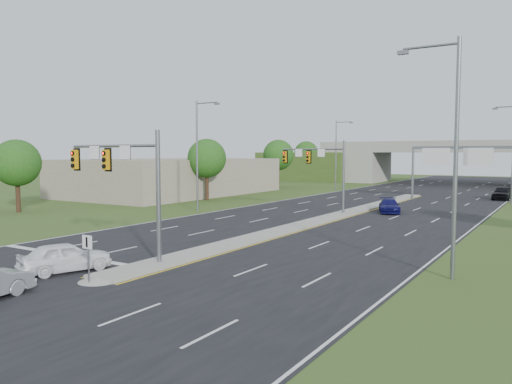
{
  "coord_description": "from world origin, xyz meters",
  "views": [
    {
      "loc": [
        17.82,
        -19.0,
        5.8
      ],
      "look_at": [
        -1.3,
        11.56,
        3.0
      ],
      "focal_mm": 35.0,
      "sensor_mm": 36.0,
      "label": 1
    }
  ],
  "objects": [
    {
      "name": "road",
      "position": [
        0.0,
        35.0,
        0.01
      ],
      "size": [
        24.0,
        160.0,
        0.02
      ],
      "primitive_type": "cube",
      "color": "black",
      "rests_on": "ground"
    },
    {
      "name": "car_far_b",
      "position": [
        3.17,
        29.0,
        0.69
      ],
      "size": [
        3.38,
        4.99,
        1.34
      ],
      "primitive_type": "imported",
      "rotation": [
        0.0,
        0.0,
        0.36
      ],
      "color": "#0D0D4F",
      "rests_on": "road"
    },
    {
      "name": "median_nose",
      "position": [
        0.0,
        -4.0,
        0.1
      ],
      "size": [
        2.0,
        2.0,
        0.16
      ],
      "primitive_type": "cone",
      "color": "gray",
      "rests_on": "road"
    },
    {
      "name": "car_far_c",
      "position": [
        11.0,
        50.18,
        0.87
      ],
      "size": [
        2.16,
        5.05,
        1.7
      ],
      "primitive_type": "imported",
      "rotation": [
        0.0,
        0.0,
        -0.03
      ],
      "color": "black",
      "rests_on": "road"
    },
    {
      "name": "overpass",
      "position": [
        0.0,
        80.0,
        3.55
      ],
      "size": [
        80.0,
        14.0,
        8.1
      ],
      "color": "gray",
      "rests_on": "ground"
    },
    {
      "name": "car_white",
      "position": [
        -2.78,
        -3.62,
        0.76
      ],
      "size": [
        3.14,
        4.69,
        1.48
      ],
      "primitive_type": "imported",
      "rotation": [
        0.0,
        0.0,
        2.79
      ],
      "color": "white",
      "rests_on": "road"
    },
    {
      "name": "tree_l_mid",
      "position": [
        -24.0,
        55.0,
        5.51
      ],
      "size": [
        5.2,
        5.2,
        8.12
      ],
      "color": "#382316",
      "rests_on": "ground"
    },
    {
      "name": "tree_back_a",
      "position": [
        -38.0,
        94.0,
        5.84
      ],
      "size": [
        6.0,
        6.0,
        8.85
      ],
      "color": "#382316",
      "rests_on": "ground"
    },
    {
      "name": "median",
      "position": [
        0.0,
        23.0,
        0.1
      ],
      "size": [
        2.0,
        54.0,
        0.16
      ],
      "primitive_type": "cube",
      "color": "gray",
      "rests_on": "road"
    },
    {
      "name": "lane_markings",
      "position": [
        -0.6,
        28.91,
        0.02
      ],
      "size": [
        23.72,
        160.0,
        0.01
      ],
      "color": "gold",
      "rests_on": "road"
    },
    {
      "name": "tree_l_close",
      "position": [
        -28.0,
        10.0,
        4.85
      ],
      "size": [
        4.6,
        4.6,
        7.17
      ],
      "color": "#382316",
      "rests_on": "ground"
    },
    {
      "name": "keep_right_sign",
      "position": [
        0.0,
        -4.53,
        1.52
      ],
      "size": [
        0.6,
        0.13,
        2.2
      ],
      "color": "slate",
      "rests_on": "ground"
    },
    {
      "name": "signal_mast_near",
      "position": [
        -2.26,
        -0.07,
        4.73
      ],
      "size": [
        6.62,
        0.6,
        7.0
      ],
      "color": "slate",
      "rests_on": "ground"
    },
    {
      "name": "ground",
      "position": [
        0.0,
        0.0,
        0.0
      ],
      "size": [
        240.0,
        240.0,
        0.0
      ],
      "primitive_type": "plane",
      "color": "#3A4F1C",
      "rests_on": "ground"
    },
    {
      "name": "sign_gantry",
      "position": [
        6.68,
        44.92,
        5.24
      ],
      "size": [
        11.58,
        0.44,
        6.67
      ],
      "color": "slate",
      "rests_on": "ground"
    },
    {
      "name": "signal_mast_far",
      "position": [
        -2.26,
        24.93,
        4.73
      ],
      "size": [
        6.62,
        0.6,
        7.0
      ],
      "color": "slate",
      "rests_on": "ground"
    },
    {
      "name": "lightpole_l_far",
      "position": [
        -13.3,
        55.0,
        6.1
      ],
      "size": [
        2.85,
        0.25,
        11.0
      ],
      "color": "slate",
      "rests_on": "ground"
    },
    {
      "name": "lightpole_l_mid",
      "position": [
        -13.3,
        20.0,
        6.1
      ],
      "size": [
        2.85,
        0.25,
        11.0
      ],
      "color": "slate",
      "rests_on": "ground"
    },
    {
      "name": "lightpole_r_near",
      "position": [
        13.3,
        5.0,
        6.1
      ],
      "size": [
        2.85,
        0.25,
        11.0
      ],
      "color": "slate",
      "rests_on": "ground"
    },
    {
      "name": "tree_l_near",
      "position": [
        -20.0,
        30.0,
        5.18
      ],
      "size": [
        4.8,
        4.8,
        7.6
      ],
      "color": "#382316",
      "rests_on": "ground"
    },
    {
      "name": "commercial_building",
      "position": [
        -30.0,
        35.0,
        2.5
      ],
      "size": [
        18.0,
        30.0,
        5.0
      ],
      "primitive_type": "cube",
      "color": "gray",
      "rests_on": "ground"
    },
    {
      "name": "tree_back_b",
      "position": [
        -24.0,
        94.0,
        5.51
      ],
      "size": [
        5.6,
        5.6,
        8.32
      ],
      "color": "#382316",
      "rests_on": "ground"
    }
  ]
}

